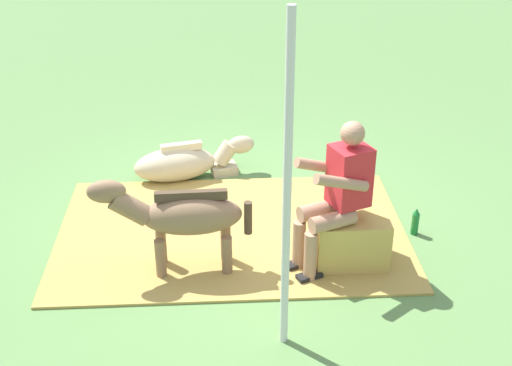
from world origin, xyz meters
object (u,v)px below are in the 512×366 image
at_px(pony_standing, 181,216).
at_px(soda_bottle, 415,222).
at_px(hay_bale, 351,240).
at_px(pony_lying, 184,163).
at_px(tent_pole_left, 287,194).
at_px(person_seated, 337,192).

bearing_deg(pony_standing, soda_bottle, -167.89).
relative_size(hay_bale, pony_standing, 0.46).
relative_size(pony_lying, tent_pole_left, 0.54).
relative_size(pony_lying, soda_bottle, 4.94).
bearing_deg(hay_bale, pony_lying, -48.46).
bearing_deg(pony_standing, hay_bale, -178.97).
distance_m(person_seated, pony_standing, 1.31).
distance_m(soda_bottle, tent_pole_left, 2.27).
bearing_deg(pony_standing, tent_pole_left, 128.99).
bearing_deg(person_seated, pony_standing, -0.73).
height_order(hay_bale, pony_lying, hay_bale).
distance_m(person_seated, pony_lying, 2.27).
relative_size(pony_standing, soda_bottle, 4.90).
bearing_deg(pony_lying, hay_bale, 131.54).
distance_m(hay_bale, tent_pole_left, 1.57).
bearing_deg(tent_pole_left, pony_lying, -72.76).
height_order(pony_standing, soda_bottle, pony_standing).
bearing_deg(pony_lying, soda_bottle, 150.15).
bearing_deg(soda_bottle, pony_lying, -29.85).
height_order(soda_bottle, tent_pole_left, tent_pole_left).
xyz_separation_m(hay_bale, tent_pole_left, (0.67, 0.98, 1.02)).
bearing_deg(tent_pole_left, pony_standing, -51.01).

